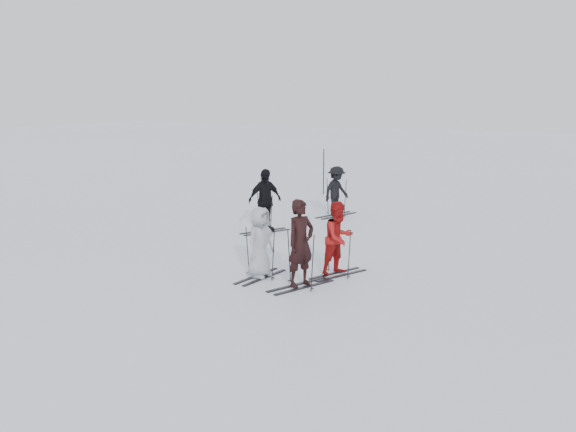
# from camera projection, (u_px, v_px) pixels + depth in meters

# --- Properties ---
(ground) EXTENTS (120.00, 120.00, 0.00)m
(ground) POSITION_uv_depth(u_px,v_px,m) (269.00, 260.00, 16.77)
(ground) COLOR silver
(ground) RESTS_ON ground
(skier_near_dark) EXTENTS (0.69, 0.84, 1.96)m
(skier_near_dark) POSITION_uv_depth(u_px,v_px,m) (301.00, 244.00, 14.28)
(skier_near_dark) COLOR black
(skier_near_dark) RESTS_ON ground
(skier_red) EXTENTS (0.94, 1.04, 1.76)m
(skier_red) POSITION_uv_depth(u_px,v_px,m) (339.00, 239.00, 15.23)
(skier_red) COLOR #A11312
(skier_red) RESTS_ON ground
(skier_grey) EXTENTS (0.60, 0.86, 1.67)m
(skier_grey) POSITION_uv_depth(u_px,v_px,m) (260.00, 243.00, 15.03)
(skier_grey) COLOR #A0A4A9
(skier_grey) RESTS_ON ground
(skier_uphill_left) EXTENTS (0.96, 1.24, 1.96)m
(skier_uphill_left) POSITION_uv_depth(u_px,v_px,m) (265.00, 201.00, 19.93)
(skier_uphill_left) COLOR black
(skier_uphill_left) RESTS_ON ground
(skier_uphill_far) EXTENTS (0.93, 1.25, 1.73)m
(skier_uphill_far) POSITION_uv_depth(u_px,v_px,m) (336.00, 192.00, 22.60)
(skier_uphill_far) COLOR black
(skier_uphill_far) RESTS_ON ground
(skis_near_dark) EXTENTS (2.00, 1.51, 1.30)m
(skis_near_dark) POSITION_uv_depth(u_px,v_px,m) (301.00, 259.00, 14.35)
(skis_near_dark) COLOR black
(skis_near_dark) RESTS_ON ground
(skis_red) EXTENTS (1.86, 1.43, 1.20)m
(skis_red) POSITION_uv_depth(u_px,v_px,m) (338.00, 251.00, 15.28)
(skis_red) COLOR black
(skis_red) RESTS_ON ground
(skis_grey) EXTENTS (1.76, 1.04, 1.23)m
(skis_grey) POSITION_uv_depth(u_px,v_px,m) (260.00, 252.00, 15.07)
(skis_grey) COLOR black
(skis_grey) RESTS_ON ground
(skis_uphill_left) EXTENTS (1.93, 1.60, 1.25)m
(skis_uphill_left) POSITION_uv_depth(u_px,v_px,m) (265.00, 212.00, 20.00)
(skis_uphill_left) COLOR black
(skis_uphill_left) RESTS_ON ground
(skis_uphill_far) EXTENTS (2.05, 1.46, 1.35)m
(skis_uphill_far) POSITION_uv_depth(u_px,v_px,m) (336.00, 197.00, 22.64)
(skis_uphill_far) COLOR black
(skis_uphill_far) RESTS_ON ground
(piste_marker) EXTENTS (0.06, 0.06, 1.95)m
(piste_marker) POSITION_uv_depth(u_px,v_px,m) (324.00, 172.00, 27.35)
(piste_marker) COLOR black
(piste_marker) RESTS_ON ground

